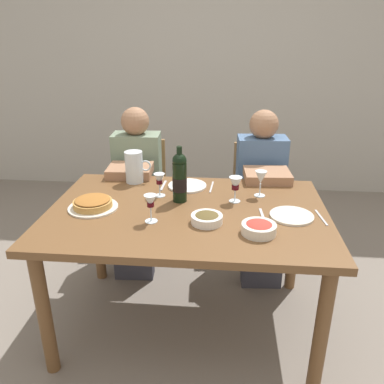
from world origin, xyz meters
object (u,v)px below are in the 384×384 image
at_px(wine_glass_centre, 235,185).
at_px(diner_left, 136,186).
at_px(baked_tart, 93,204).
at_px(dinner_plate_left_setting, 187,186).
at_px(wine_glass_right_diner, 150,203).
at_px(chair_left, 142,189).
at_px(wine_bottle, 180,178).
at_px(wine_glass_left_diner, 159,180).
at_px(olive_bowl, 207,218).
at_px(wine_glass_spare, 261,178).
at_px(salad_bowl, 259,228).
at_px(water_pitcher, 134,169).
at_px(chair_right, 257,193).
at_px(diner_right, 262,191).
at_px(dining_table, 187,225).
at_px(dinner_plate_right_setting, 292,216).

distance_m(wine_glass_centre, diner_left, 0.92).
bearing_deg(baked_tart, dinner_plate_left_setting, 37.09).
distance_m(wine_glass_right_diner, chair_left, 1.17).
height_order(wine_glass_centre, chair_left, wine_glass_centre).
height_order(wine_bottle, wine_glass_left_diner, wine_bottle).
relative_size(olive_bowl, wine_glass_centre, 1.09).
distance_m(wine_bottle, wine_glass_right_diner, 0.30).
bearing_deg(baked_tart, wine_glass_spare, 15.72).
xyz_separation_m(dinner_plate_left_setting, chair_left, (-0.42, 0.58, -0.27)).
height_order(salad_bowl, chair_left, chair_left).
relative_size(baked_tart, dinner_plate_left_setting, 1.13).
xyz_separation_m(olive_bowl, chair_left, (-0.57, 1.06, -0.29)).
distance_m(wine_glass_left_diner, wine_glass_centre, 0.44).
bearing_deg(wine_glass_centre, water_pitcher, 158.04).
relative_size(water_pitcher, chair_right, 0.23).
bearing_deg(wine_glass_right_diner, wine_glass_centre, 34.35).
bearing_deg(wine_glass_spare, chair_left, 141.38).
distance_m(wine_glass_centre, chair_left, 1.12).
distance_m(wine_glass_right_diner, diner_right, 1.06).
relative_size(olive_bowl, dinner_plate_left_setting, 0.67).
height_order(dining_table, olive_bowl, olive_bowl).
height_order(water_pitcher, dinner_plate_left_setting, water_pitcher).
bearing_deg(dinner_plate_left_setting, olive_bowl, -72.97).
bearing_deg(dinner_plate_left_setting, wine_glass_centre, -34.64).
bearing_deg(salad_bowl, chair_right, 85.96).
relative_size(dining_table, wine_glass_spare, 9.84).
bearing_deg(chair_left, wine_glass_centre, 129.19).
bearing_deg(diner_left, wine_glass_spare, 148.94).
bearing_deg(olive_bowl, dinner_plate_left_setting, 107.03).
bearing_deg(diner_right, chair_left, -18.86).
distance_m(wine_bottle, chair_left, 0.98).
height_order(dining_table, diner_right, diner_right).
distance_m(water_pitcher, diner_right, 0.91).
xyz_separation_m(baked_tart, chair_right, (0.96, 0.93, -0.29)).
distance_m(water_pitcher, salad_bowl, 0.97).
bearing_deg(dinner_plate_left_setting, wine_glass_right_diner, -105.29).
bearing_deg(diner_right, dining_table, 51.91).
relative_size(dining_table, water_pitcher, 7.52).
bearing_deg(diner_left, dinner_plate_right_setting, 141.07).
distance_m(wine_glass_centre, diner_right, 0.62).
bearing_deg(dinner_plate_left_setting, diner_right, 33.80).
height_order(chair_right, diner_right, diner_right).
height_order(water_pitcher, diner_right, diner_right).
height_order(diner_left, diner_right, same).
xyz_separation_m(wine_glass_left_diner, wine_glass_right_diner, (0.01, -0.33, 0.01)).
bearing_deg(wine_glass_spare, baked_tart, -164.28).
xyz_separation_m(wine_glass_left_diner, dinner_plate_right_setting, (0.73, -0.21, -0.09)).
distance_m(wine_glass_centre, dinner_plate_right_setting, 0.35).
xyz_separation_m(water_pitcher, wine_glass_centre, (0.63, -0.25, 0.01)).
height_order(wine_bottle, water_pitcher, wine_bottle).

